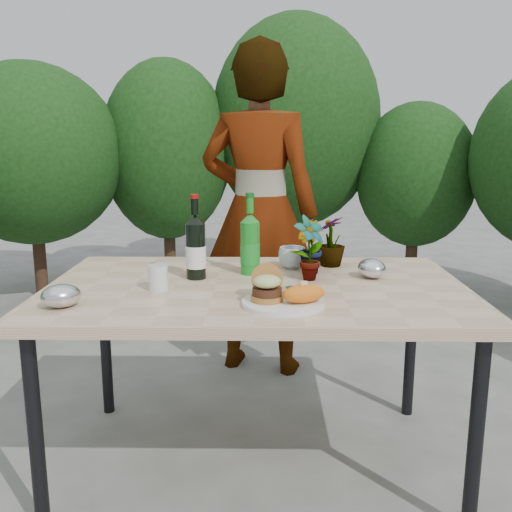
{
  "coord_description": "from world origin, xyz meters",
  "views": [
    {
      "loc": [
        0.03,
        -2.11,
        1.32
      ],
      "look_at": [
        0.0,
        -0.08,
        0.88
      ],
      "focal_mm": 40.0,
      "sensor_mm": 36.0,
      "label": 1
    }
  ],
  "objects_px": {
    "person": "(259,212)",
    "wine_bottle": "(196,248)",
    "dinner_plate": "(283,303)",
    "patio_table": "(256,299)"
  },
  "relations": [
    {
      "from": "patio_table",
      "to": "dinner_plate",
      "type": "distance_m",
      "value": 0.29
    },
    {
      "from": "patio_table",
      "to": "person",
      "type": "xyz_separation_m",
      "value": [
        0.0,
        0.98,
        0.2
      ]
    },
    {
      "from": "patio_table",
      "to": "person",
      "type": "height_order",
      "value": "person"
    },
    {
      "from": "dinner_plate",
      "to": "wine_bottle",
      "type": "height_order",
      "value": "wine_bottle"
    },
    {
      "from": "wine_bottle",
      "to": "person",
      "type": "xyz_separation_m",
      "value": [
        0.24,
        0.88,
        0.02
      ]
    },
    {
      "from": "person",
      "to": "wine_bottle",
      "type": "bearing_deg",
      "value": 88.36
    },
    {
      "from": "wine_bottle",
      "to": "person",
      "type": "distance_m",
      "value": 0.92
    },
    {
      "from": "person",
      "to": "patio_table",
      "type": "bearing_deg",
      "value": 103.68
    },
    {
      "from": "wine_bottle",
      "to": "person",
      "type": "bearing_deg",
      "value": 72.58
    },
    {
      "from": "patio_table",
      "to": "wine_bottle",
      "type": "bearing_deg",
      "value": 158.11
    }
  ]
}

